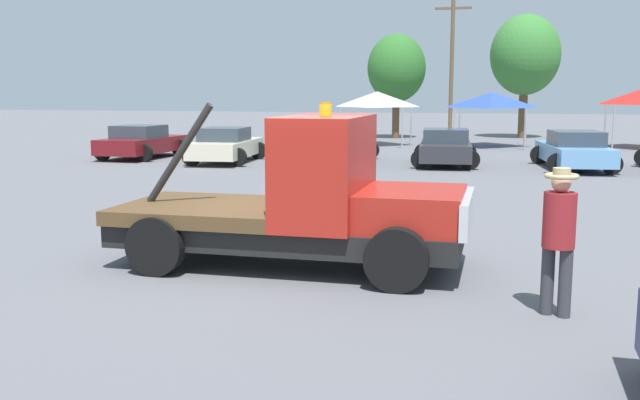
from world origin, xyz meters
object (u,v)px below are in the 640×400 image
parked_car_cream (226,145)px  tree_left (525,55)px  person_near_truck (559,230)px  parked_car_charcoal (445,148)px  parked_car_teal (341,145)px  tow_truck (310,204)px  utility_pole (452,59)px  parked_car_skyblue (574,150)px  tree_center (397,68)px  parked_car_maroon (141,142)px  canopy_tent_white (377,99)px  canopy_tent_blue (492,100)px

parked_car_cream → tree_left: 21.46m
person_near_truck → parked_car_charcoal: bearing=-150.4°
parked_car_cream → parked_car_teal: bearing=-78.8°
tow_truck → tree_left: bearing=83.1°
person_near_truck → tree_left: size_ratio=0.25×
parked_car_teal → tree_left: tree_left is taller
utility_pole → parked_car_cream: bearing=-109.1°
parked_car_cream → parked_car_skyblue: (12.60, 1.01, 0.00)m
tow_truck → tree_center: size_ratio=0.92×
parked_car_maroon → parked_car_cream: bearing=-99.5°
tow_truck → parked_car_charcoal: (0.58, 16.05, -0.33)m
person_near_truck → parked_car_cream: (-11.10, 16.43, -0.41)m
parked_car_charcoal → parked_car_skyblue: (4.45, -0.17, 0.00)m
parked_car_maroon → parked_car_teal: same height
parked_car_skyblue → person_near_truck: bearing=166.9°
parked_car_cream → utility_pole: (6.75, 19.53, 3.96)m
parked_car_cream → tree_center: bearing=-19.4°
parked_car_skyblue → canopy_tent_white: (-8.66, 9.01, 1.65)m
parked_car_charcoal → utility_pole: utility_pole is taller
tow_truck → person_near_truck: bearing=-24.8°
parked_car_teal → canopy_tent_white: bearing=1.7°
parked_car_maroon → parked_car_teal: size_ratio=0.88×
person_near_truck → parked_car_maroon: 22.89m
parked_car_maroon → tree_center: tree_center is taller
parked_car_maroon → parked_car_charcoal: (12.16, 0.41, -0.00)m
parked_car_skyblue → tree_left: (-1.57, 16.94, 4.07)m
parked_car_teal → parked_car_maroon: bearing=93.5°
parked_car_charcoal → person_near_truck: bearing=-175.8°
tow_truck → parked_car_charcoal: bearing=87.0°
tow_truck → canopy_tent_white: 25.19m
parked_car_skyblue → canopy_tent_white: bearing=35.7°
parked_car_teal → parked_car_charcoal: bearing=-90.9°
tow_truck → parked_car_skyblue: 16.66m
tree_left → parked_car_charcoal: bearing=-99.7°
person_near_truck → parked_car_charcoal: 17.86m
person_near_truck → canopy_tent_white: size_ratio=0.58×
parked_car_cream → parked_car_teal: 4.37m
person_near_truck → tree_left: bearing=-159.7°
tree_center → person_near_truck: bearing=-77.5°
tow_truck → parked_car_skyblue: tow_truck is taller
parked_car_teal → utility_pole: utility_pole is taller
canopy_tent_blue → tree_left: bearing=77.9°
tow_truck → person_near_truck: 3.86m
canopy_tent_blue → tree_left: 7.86m
parked_car_cream → tree_center: tree_center is taller
parked_car_cream → parked_car_skyblue: bearing=-90.8°
parked_car_maroon → canopy_tent_white: bearing=-39.2°
tow_truck → parked_car_skyblue: size_ratio=1.08×
tow_truck → utility_pole: bearing=90.5°
tree_center → parked_car_cream: bearing=-104.0°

